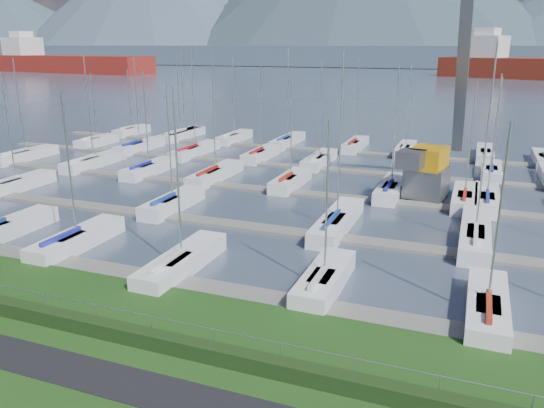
% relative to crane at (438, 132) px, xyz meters
% --- Properties ---
extents(path, '(160.00, 2.00, 0.04)m').
position_rel_crane_xyz_m(path, '(-8.29, -32.61, -5.32)').
color(path, black).
rests_on(path, grass).
extents(water, '(800.00, 540.00, 0.20)m').
position_rel_crane_xyz_m(water, '(-8.29, 230.39, -5.73)').
color(water, '#414C5F').
extents(hedge, '(80.00, 0.70, 0.70)m').
position_rel_crane_xyz_m(hedge, '(-8.29, -30.01, -4.98)').
color(hedge, '#1C3312').
rests_on(hedge, grass).
extents(fence, '(80.00, 0.04, 0.04)m').
position_rel_crane_xyz_m(fence, '(-8.29, -29.61, -4.13)').
color(fence, '#93969B').
rests_on(fence, grass).
extents(foothill, '(900.00, 80.00, 12.00)m').
position_rel_crane_xyz_m(foothill, '(-8.29, 300.39, 0.67)').
color(foothill, '#485769').
rests_on(foothill, water).
extents(docks, '(90.00, 41.60, 0.25)m').
position_rel_crane_xyz_m(docks, '(-8.29, -3.61, -5.55)').
color(docks, gray).
rests_on(docks, water).
extents(crane, '(4.83, 13.39, 22.35)m').
position_rel_crane_xyz_m(crane, '(0.00, 0.00, 0.00)').
color(crane, '#595B60').
rests_on(crane, water).
extents(cargo_ship_west, '(93.04, 29.79, 21.50)m').
position_rel_crane_xyz_m(cargo_ship_west, '(-186.43, 163.82, -1.71)').
color(cargo_ship_west, maroon).
rests_on(cargo_ship_west, water).
extents(sailboat_fleet, '(74.26, 49.81, 13.19)m').
position_rel_crane_xyz_m(sailboat_fleet, '(-10.08, -0.06, 0.05)').
color(sailboat_fleet, silver).
rests_on(sailboat_fleet, water).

